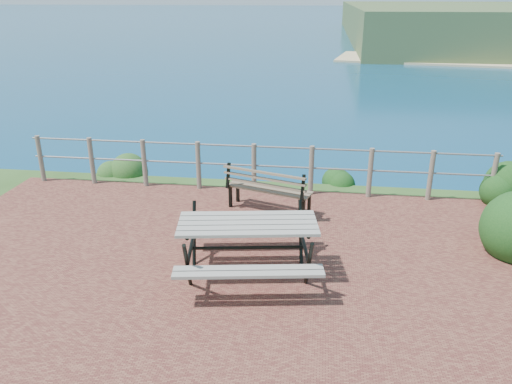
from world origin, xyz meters
TOP-DOWN VIEW (x-y plane):
  - ground at (0.00, 0.00)m, footprint 10.00×7.00m
  - ocean at (0.00, 200.00)m, footprint 1200.00×1200.00m
  - safety_railing at (0.00, 3.35)m, footprint 9.40×0.10m
  - picnic_table at (0.36, 0.12)m, footprint 2.03×1.66m
  - park_bench at (0.41, 2.39)m, footprint 1.63×0.87m
  - shrub_right_edge at (4.95, 3.55)m, footprint 0.96×0.96m
  - shrub_lip_west at (-3.12, 4.01)m, footprint 0.86×0.86m
  - shrub_lip_east at (1.90, 4.20)m, footprint 0.76×0.76m

SIDE VIEW (x-z plane):
  - ground at x=0.00m, z-range -0.06..0.06m
  - ocean at x=0.00m, z-range 0.00..0.00m
  - shrub_right_edge at x=4.95m, z-range -0.69..0.69m
  - shrub_lip_west at x=-3.12m, z-range -0.32..0.32m
  - shrub_lip_east at x=1.90m, z-range -0.25..0.25m
  - picnic_table at x=0.36m, z-range 0.11..0.93m
  - safety_railing at x=0.00m, z-range 0.07..1.07m
  - park_bench at x=0.41m, z-range 0.14..1.04m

